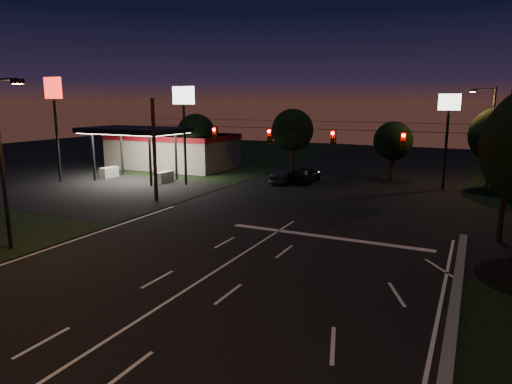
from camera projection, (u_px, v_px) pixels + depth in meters
The scene contains 18 objects.
ground at pixel (163, 305), 17.66m from camera, with size 140.00×140.00×0.00m, color black.
cross_street_left at pixel (91, 191), 40.34m from camera, with size 20.00×16.00×0.02m, color black.
stop_bar at pixel (326, 237), 26.52m from camera, with size 12.00×0.50×0.01m, color silver.
utility_pole_right at pixel (498, 241), 25.76m from camera, with size 0.30×0.30×9.00m, color black.
utility_pole_left at pixel (157, 201), 36.04m from camera, with size 0.28×0.28×8.00m, color black.
signal_span at pixel (300, 136), 29.79m from camera, with size 24.00×0.40×1.56m.
gas_station at pixel (171, 148), 53.37m from camera, with size 14.20×16.10×5.25m.
pole_sign_left_near at pixel (184, 110), 41.71m from camera, with size 2.20×0.30×9.10m.
pole_sign_left_far at pixel (54, 103), 43.20m from camera, with size 2.00×0.30×10.00m.
pole_sign_right at pixel (448, 119), 39.49m from camera, with size 1.80×0.30×8.40m.
street_light_left at pixel (4, 151), 23.22m from camera, with size 2.20×0.35×9.00m.
street_light_right_far at pixel (488, 131), 40.06m from camera, with size 2.20×0.35×9.00m.
tree_far_a at pixel (197, 133), 51.11m from camera, with size 4.20×4.20×6.42m.
tree_far_b at pixel (293, 130), 50.29m from camera, with size 4.60×4.60×6.98m.
tree_far_c at pixel (394, 141), 44.82m from camera, with size 3.80×3.80×5.86m.
tree_far_d at pixel (498, 136), 39.04m from camera, with size 4.80×4.80×7.30m.
car_oncoming_a at pixel (306, 174), 44.52m from camera, with size 1.80×4.48×1.53m, color black.
car_oncoming_b at pixel (283, 177), 43.63m from camera, with size 1.38×3.96×1.30m, color black.
Camera 1 is at (10.45, -13.23, 7.74)m, focal length 32.00 mm.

